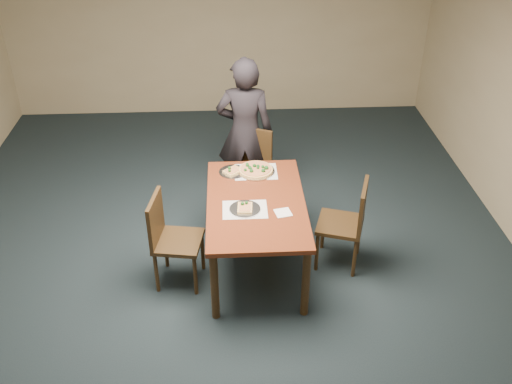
{
  "coord_description": "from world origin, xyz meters",
  "views": [
    {
      "loc": [
        0.1,
        -4.02,
        3.64
      ],
      "look_at": [
        0.33,
        0.33,
        0.85
      ],
      "focal_mm": 40.0,
      "sensor_mm": 36.0,
      "label": 1
    }
  ],
  "objects_px": {
    "slice_plate_near": "(245,208)",
    "pizza_pan": "(256,170)",
    "diner": "(245,132)",
    "slice_plate_far": "(233,171)",
    "chair_far": "(250,165)",
    "chair_right": "(349,220)",
    "chair_left": "(169,235)",
    "dining_table": "(256,209)"
  },
  "relations": [
    {
      "from": "dining_table",
      "to": "slice_plate_far",
      "type": "height_order",
      "value": "slice_plate_far"
    },
    {
      "from": "diner",
      "to": "slice_plate_near",
      "type": "bearing_deg",
      "value": 93.09
    },
    {
      "from": "dining_table",
      "to": "slice_plate_far",
      "type": "bearing_deg",
      "value": 110.95
    },
    {
      "from": "chair_right",
      "to": "slice_plate_far",
      "type": "relative_size",
      "value": 3.25
    },
    {
      "from": "dining_table",
      "to": "chair_far",
      "type": "relative_size",
      "value": 1.65
    },
    {
      "from": "slice_plate_near",
      "to": "slice_plate_far",
      "type": "height_order",
      "value": "slice_plate_near"
    },
    {
      "from": "chair_left",
      "to": "slice_plate_far",
      "type": "relative_size",
      "value": 3.25
    },
    {
      "from": "chair_left",
      "to": "slice_plate_near",
      "type": "height_order",
      "value": "chair_left"
    },
    {
      "from": "slice_plate_near",
      "to": "pizza_pan",
      "type": "bearing_deg",
      "value": 78.55
    },
    {
      "from": "chair_far",
      "to": "slice_plate_near",
      "type": "height_order",
      "value": "chair_far"
    },
    {
      "from": "slice_plate_far",
      "to": "slice_plate_near",
      "type": "bearing_deg",
      "value": -81.73
    },
    {
      "from": "chair_right",
      "to": "slice_plate_far",
      "type": "height_order",
      "value": "chair_right"
    },
    {
      "from": "chair_far",
      "to": "chair_right",
      "type": "distance_m",
      "value": 1.4
    },
    {
      "from": "chair_far",
      "to": "slice_plate_near",
      "type": "bearing_deg",
      "value": -71.3
    },
    {
      "from": "chair_left",
      "to": "slice_plate_far",
      "type": "xyz_separation_m",
      "value": [
        0.6,
        0.7,
        0.25
      ]
    },
    {
      "from": "chair_left",
      "to": "diner",
      "type": "relative_size",
      "value": 0.54
    },
    {
      "from": "chair_right",
      "to": "pizza_pan",
      "type": "distance_m",
      "value": 1.04
    },
    {
      "from": "dining_table",
      "to": "chair_far",
      "type": "bearing_deg",
      "value": 90.28
    },
    {
      "from": "chair_right",
      "to": "diner",
      "type": "bearing_deg",
      "value": -124.79
    },
    {
      "from": "pizza_pan",
      "to": "diner",
      "type": "bearing_deg",
      "value": 96.87
    },
    {
      "from": "chair_left",
      "to": "pizza_pan",
      "type": "relative_size",
      "value": 2.42
    },
    {
      "from": "slice_plate_near",
      "to": "slice_plate_far",
      "type": "bearing_deg",
      "value": 98.27
    },
    {
      "from": "pizza_pan",
      "to": "slice_plate_far",
      "type": "relative_size",
      "value": 1.34
    },
    {
      "from": "dining_table",
      "to": "diner",
      "type": "xyz_separation_m",
      "value": [
        -0.06,
        1.22,
        0.19
      ]
    },
    {
      "from": "diner",
      "to": "slice_plate_far",
      "type": "height_order",
      "value": "diner"
    },
    {
      "from": "chair_right",
      "to": "slice_plate_near",
      "type": "height_order",
      "value": "chair_right"
    },
    {
      "from": "dining_table",
      "to": "chair_far",
      "type": "xyz_separation_m",
      "value": [
        -0.01,
        1.07,
        -0.14
      ]
    },
    {
      "from": "chair_far",
      "to": "diner",
      "type": "bearing_deg",
      "value": 132.83
    },
    {
      "from": "slice_plate_far",
      "to": "chair_far",
      "type": "bearing_deg",
      "value": 69.91
    },
    {
      "from": "chair_right",
      "to": "diner",
      "type": "relative_size",
      "value": 0.54
    },
    {
      "from": "dining_table",
      "to": "pizza_pan",
      "type": "xyz_separation_m",
      "value": [
        0.03,
        0.53,
        0.12
      ]
    },
    {
      "from": "chair_far",
      "to": "pizza_pan",
      "type": "relative_size",
      "value": 2.42
    },
    {
      "from": "chair_far",
      "to": "slice_plate_far",
      "type": "distance_m",
      "value": 0.63
    },
    {
      "from": "slice_plate_near",
      "to": "chair_far",
      "type": "bearing_deg",
      "value": 85.15
    },
    {
      "from": "chair_left",
      "to": "diner",
      "type": "height_order",
      "value": "diner"
    },
    {
      "from": "diner",
      "to": "pizza_pan",
      "type": "xyz_separation_m",
      "value": [
        0.08,
        -0.69,
        -0.07
      ]
    },
    {
      "from": "chair_left",
      "to": "slice_plate_near",
      "type": "distance_m",
      "value": 0.74
    },
    {
      "from": "diner",
      "to": "slice_plate_far",
      "type": "xyz_separation_m",
      "value": [
        -0.15,
        -0.69,
        -0.08
      ]
    },
    {
      "from": "chair_right",
      "to": "slice_plate_near",
      "type": "xyz_separation_m",
      "value": [
        -0.99,
        -0.11,
        0.25
      ]
    },
    {
      "from": "chair_right",
      "to": "pizza_pan",
      "type": "relative_size",
      "value": 2.42
    },
    {
      "from": "chair_right",
      "to": "dining_table",
      "type": "bearing_deg",
      "value": -72.99
    },
    {
      "from": "diner",
      "to": "pizza_pan",
      "type": "bearing_deg",
      "value": 102.11
    }
  ]
}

